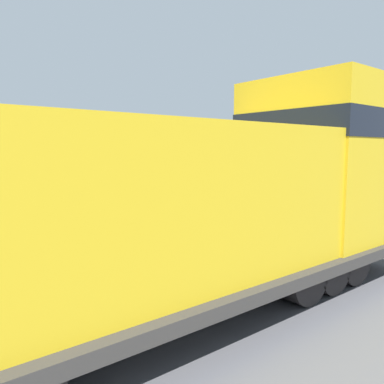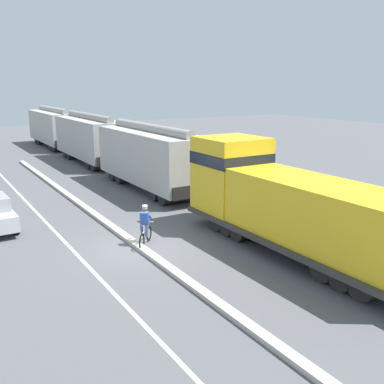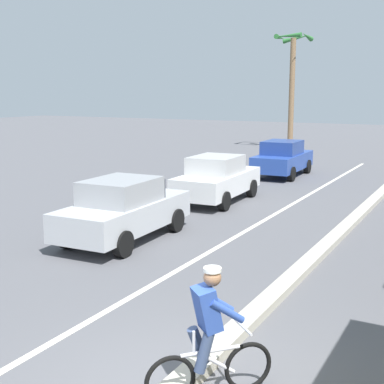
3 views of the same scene
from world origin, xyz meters
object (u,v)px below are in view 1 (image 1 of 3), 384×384
at_px(cyclist, 182,210).
at_px(stop_sign, 102,165).
at_px(locomotive, 200,205).
at_px(palm_tree_near, 368,124).
at_px(parked_car_blue, 335,176).
at_px(parked_car_silver, 206,187).
at_px(parked_car_white, 274,181).

xyz_separation_m(cyclist, stop_sign, (-7.23, 0.63, 1.21)).
distance_m(locomotive, palm_tree_near, 35.12).
height_order(locomotive, parked_car_blue, locomotive).
distance_m(stop_sign, palm_tree_near, 28.75).
distance_m(parked_car_silver, cyclist, 7.59).
xyz_separation_m(parked_car_white, stop_sign, (-1.94, -10.46, 1.21)).
relative_size(parked_car_silver, stop_sign, 1.48).
relative_size(parked_car_white, parked_car_blue, 1.01).
distance_m(parked_car_silver, parked_car_blue, 12.26).
relative_size(parked_car_silver, parked_car_blue, 1.00).
distance_m(cyclist, palm_tree_near, 30.74).
relative_size(stop_sign, palm_tree_near, 0.38).
height_order(parked_car_silver, parked_car_blue, same).
bearing_deg(parked_car_blue, parked_car_silver, -90.19).
bearing_deg(parked_car_blue, parked_car_white, -90.75).
bearing_deg(parked_car_white, palm_tree_near, 100.55).
bearing_deg(parked_car_silver, stop_sign, -112.27).
distance_m(locomotive, parked_car_silver, 13.18).
height_order(parked_car_blue, cyclist, cyclist).
distance_m(parked_car_silver, parked_car_white, 5.61).
bearing_deg(cyclist, palm_tree_near, 106.52).
relative_size(cyclist, stop_sign, 0.60).
bearing_deg(cyclist, parked_car_silver, 133.67).
height_order(stop_sign, palm_tree_near, palm_tree_near).
xyz_separation_m(locomotive, palm_tree_near, (-13.33, 32.31, 3.44)).
height_order(parked_car_blue, stop_sign, stop_sign).
bearing_deg(stop_sign, palm_tree_near, 92.86).
distance_m(locomotive, stop_sign, 12.49).
height_order(cyclist, palm_tree_near, palm_tree_near).
distance_m(parked_car_silver, stop_sign, 5.39).
xyz_separation_m(parked_car_silver, parked_car_blue, (0.04, 12.26, 0.00)).
distance_m(parked_car_blue, cyclist, 18.50).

